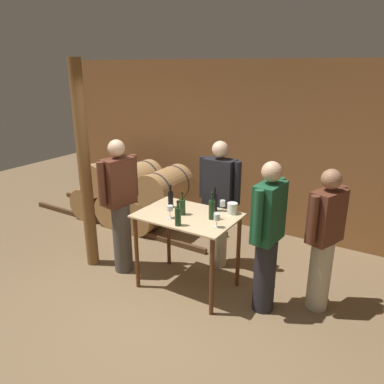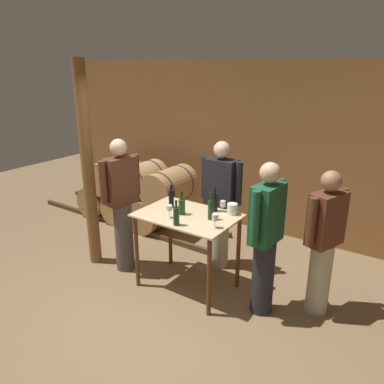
# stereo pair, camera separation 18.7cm
# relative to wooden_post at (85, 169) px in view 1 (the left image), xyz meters

# --- Properties ---
(ground_plane) EXTENTS (14.00, 14.00, 0.00)m
(ground_plane) POSITION_rel_wooden_post_xyz_m (1.49, -0.53, -1.35)
(ground_plane) COLOR brown
(back_wall) EXTENTS (8.40, 0.05, 2.70)m
(back_wall) POSITION_rel_wooden_post_xyz_m (1.49, 2.31, 0.00)
(back_wall) COLOR brown
(back_wall) RESTS_ON ground_plane
(barrel_rack) EXTENTS (3.72, 0.84, 1.08)m
(barrel_rack) POSITION_rel_wooden_post_xyz_m (-0.49, 1.38, -0.83)
(barrel_rack) COLOR #4C331E
(barrel_rack) RESTS_ON ground_plane
(tasting_table) EXTENTS (1.15, 0.79, 0.96)m
(tasting_table) POSITION_rel_wooden_post_xyz_m (1.43, 0.20, -0.56)
(tasting_table) COLOR #D1B284
(tasting_table) RESTS_ON ground_plane
(wooden_post) EXTENTS (0.16, 0.16, 2.70)m
(wooden_post) POSITION_rel_wooden_post_xyz_m (0.00, 0.00, 0.00)
(wooden_post) COLOR brown
(wooden_post) RESTS_ON ground_plane
(wine_bottle_far_left) EXTENTS (0.06, 0.06, 0.28)m
(wine_bottle_far_left) POSITION_rel_wooden_post_xyz_m (1.12, 0.30, -0.28)
(wine_bottle_far_left) COLOR black
(wine_bottle_far_left) RESTS_ON tasting_table
(wine_bottle_left) EXTENTS (0.08, 0.08, 0.28)m
(wine_bottle_left) POSITION_rel_wooden_post_xyz_m (1.37, 0.18, -0.29)
(wine_bottle_left) COLOR #193819
(wine_bottle_left) RESTS_ON tasting_table
(wine_bottle_center) EXTENTS (0.07, 0.07, 0.28)m
(wine_bottle_center) POSITION_rel_wooden_post_xyz_m (1.50, -0.11, -0.28)
(wine_bottle_center) COLOR #193819
(wine_bottle_center) RESTS_ON tasting_table
(wine_bottle_right) EXTENTS (0.07, 0.07, 0.29)m
(wine_bottle_right) POSITION_rel_wooden_post_xyz_m (1.63, 0.48, -0.28)
(wine_bottle_right) COLOR black
(wine_bottle_right) RESTS_ON tasting_table
(wine_bottle_far_right) EXTENTS (0.06, 0.06, 0.32)m
(wine_bottle_far_right) POSITION_rel_wooden_post_xyz_m (1.73, 0.23, -0.27)
(wine_bottle_far_right) COLOR #193819
(wine_bottle_far_right) RESTS_ON tasting_table
(wine_glass_near_left) EXTENTS (0.07, 0.07, 0.15)m
(wine_glass_near_left) POSITION_rel_wooden_post_xyz_m (1.31, 0.01, -0.28)
(wine_glass_near_left) COLOR silver
(wine_glass_near_left) RESTS_ON tasting_table
(wine_glass_near_center) EXTENTS (0.07, 0.07, 0.14)m
(wine_glass_near_center) POSITION_rel_wooden_post_xyz_m (1.72, 0.51, -0.30)
(wine_glass_near_center) COLOR silver
(wine_glass_near_center) RESTS_ON tasting_table
(wine_glass_near_right) EXTENTS (0.07, 0.07, 0.16)m
(wine_glass_near_right) POSITION_rel_wooden_post_xyz_m (1.89, 0.06, -0.28)
(wine_glass_near_right) COLOR silver
(wine_glass_near_right) RESTS_ON tasting_table
(ice_bucket) EXTENTS (0.12, 0.12, 0.13)m
(ice_bucket) POSITION_rel_wooden_post_xyz_m (1.86, 0.51, -0.33)
(ice_bucket) COLOR white
(ice_bucket) RESTS_ON tasting_table
(person_host) EXTENTS (0.34, 0.56, 1.62)m
(person_host) POSITION_rel_wooden_post_xyz_m (2.90, 0.61, -0.49)
(person_host) COLOR #B7AD93
(person_host) RESTS_ON ground_plane
(person_visitor_with_scarf) EXTENTS (0.25, 0.59, 1.71)m
(person_visitor_with_scarf) POSITION_rel_wooden_post_xyz_m (2.39, 0.26, -0.44)
(person_visitor_with_scarf) COLOR #232328
(person_visitor_with_scarf) RESTS_ON ground_plane
(person_visitor_bearded) EXTENTS (0.59, 0.24, 1.72)m
(person_visitor_bearded) POSITION_rel_wooden_post_xyz_m (1.49, 0.88, -0.44)
(person_visitor_bearded) COLOR #B7AD93
(person_visitor_bearded) RESTS_ON ground_plane
(person_visitor_near_door) EXTENTS (0.29, 0.58, 1.76)m
(person_visitor_near_door) POSITION_rel_wooden_post_xyz_m (0.49, 0.09, -0.41)
(person_visitor_near_door) COLOR #4C4742
(person_visitor_near_door) RESTS_ON ground_plane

